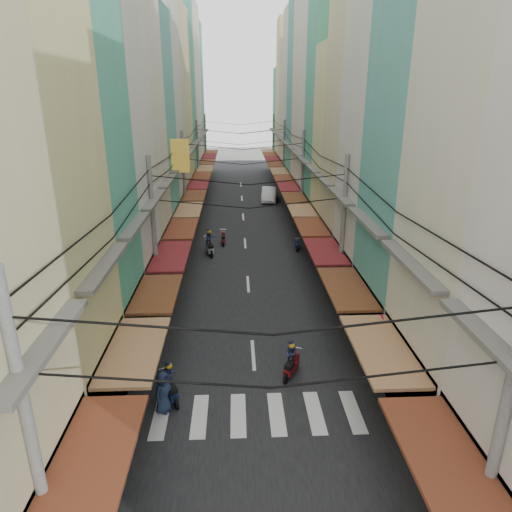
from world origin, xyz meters
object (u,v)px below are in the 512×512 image
object	(u,v)px
market_umbrella	(428,320)
traffic_sign	(380,334)
white_car	(269,201)
bicycle	(349,304)

from	to	relation	value
market_umbrella	traffic_sign	distance (m)	2.76
white_car	bicycle	distance (m)	25.85
market_umbrella	traffic_sign	xyz separation A→B (m)	(-2.42, -1.32, 0.15)
bicycle	market_umbrella	size ratio (longest dim) A/B	0.63
white_car	bicycle	size ratio (longest dim) A/B	3.28
white_car	market_umbrella	size ratio (longest dim) A/B	2.07
bicycle	traffic_sign	xyz separation A→B (m)	(-0.72, -7.45, 2.31)
market_umbrella	bicycle	bearing A→B (deg)	105.52
bicycle	market_umbrella	world-z (taller)	market_umbrella
white_car	market_umbrella	world-z (taller)	market_umbrella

